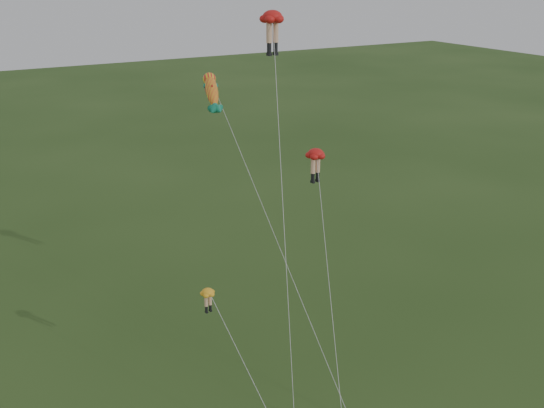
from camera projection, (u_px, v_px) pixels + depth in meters
ground at (305, 406)px, 36.96m from camera, size 300.00×300.00×0.00m
legs_kite_red_high at (273, 25)px, 37.70m from camera, size 4.90×10.72×22.55m
legs_kite_red_mid at (316, 160)px, 40.09m from camera, size 4.49×9.97×13.85m
legs_kite_yellow at (212, 302)px, 35.75m from camera, size 1.89×8.59×7.26m
fish_kite at (212, 91)px, 39.09m from camera, size 3.43×14.68×18.86m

